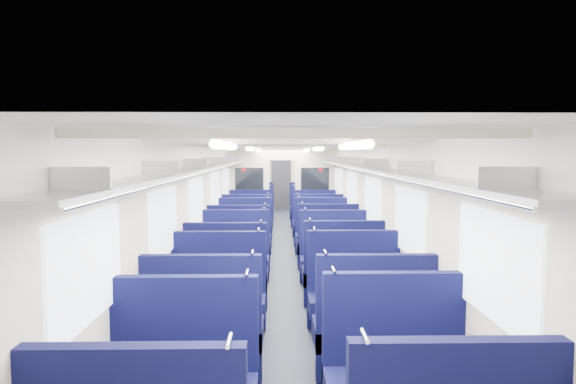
# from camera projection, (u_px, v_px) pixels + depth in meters

# --- Properties ---
(floor) EXTENTS (2.80, 18.00, 0.01)m
(floor) POSITION_uv_depth(u_px,v_px,m) (283.00, 255.00, 11.07)
(floor) COLOR black
(floor) RESTS_ON ground
(ceiling) EXTENTS (2.80, 18.00, 0.01)m
(ceiling) POSITION_uv_depth(u_px,v_px,m) (283.00, 145.00, 10.89)
(ceiling) COLOR white
(ceiling) RESTS_ON wall_left
(wall_left) EXTENTS (0.02, 18.00, 2.35)m
(wall_left) POSITION_uv_depth(u_px,v_px,m) (218.00, 201.00, 10.95)
(wall_left) COLOR beige
(wall_left) RESTS_ON floor
(dado_left) EXTENTS (0.03, 17.90, 0.70)m
(dado_left) POSITION_uv_depth(u_px,v_px,m) (219.00, 239.00, 11.02)
(dado_left) COLOR black
(dado_left) RESTS_ON floor
(wall_right) EXTENTS (0.02, 18.00, 2.35)m
(wall_right) POSITION_uv_depth(u_px,v_px,m) (348.00, 200.00, 11.00)
(wall_right) COLOR beige
(wall_right) RESTS_ON floor
(dado_right) EXTENTS (0.03, 17.90, 0.70)m
(dado_right) POSITION_uv_depth(u_px,v_px,m) (347.00, 238.00, 11.07)
(dado_right) COLOR black
(dado_right) RESTS_ON floor
(wall_far) EXTENTS (2.80, 0.02, 2.35)m
(wall_far) POSITION_uv_depth(u_px,v_px,m) (281.00, 179.00, 19.95)
(wall_far) COLOR beige
(wall_far) RESTS_ON floor
(luggage_rack_left) EXTENTS (0.36, 17.40, 0.18)m
(luggage_rack_left) POSITION_uv_depth(u_px,v_px,m) (226.00, 163.00, 10.89)
(luggage_rack_left) COLOR #B2B5BA
(luggage_rack_left) RESTS_ON wall_left
(luggage_rack_right) EXTENTS (0.36, 17.40, 0.18)m
(luggage_rack_right) POSITION_uv_depth(u_px,v_px,m) (340.00, 163.00, 10.94)
(luggage_rack_right) COLOR #B2B5BA
(luggage_rack_right) RESTS_ON wall_right
(windows) EXTENTS (2.78, 15.60, 0.75)m
(windows) POSITION_uv_depth(u_px,v_px,m) (283.00, 191.00, 10.50)
(windows) COLOR white
(windows) RESTS_ON wall_left
(ceiling_fittings) EXTENTS (2.70, 16.06, 0.11)m
(ceiling_fittings) POSITION_uv_depth(u_px,v_px,m) (283.00, 148.00, 10.63)
(ceiling_fittings) COLOR beige
(ceiling_fittings) RESTS_ON ceiling
(end_door) EXTENTS (0.75, 0.06, 2.00)m
(end_door) POSITION_uv_depth(u_px,v_px,m) (281.00, 184.00, 19.90)
(end_door) COLOR black
(end_door) RESTS_ON floor
(bulkhead) EXTENTS (2.80, 0.10, 2.35)m
(bulkhead) POSITION_uv_depth(u_px,v_px,m) (282.00, 189.00, 13.72)
(bulkhead) COLOR beige
(bulkhead) RESTS_ON floor
(seat_3) EXTENTS (1.15, 0.63, 1.28)m
(seat_3) POSITION_uv_depth(u_px,v_px,m) (397.00, 384.00, 4.01)
(seat_3) COLOR #0C0E3B
(seat_3) RESTS_ON floor
(seat_4) EXTENTS (1.15, 0.63, 1.28)m
(seat_4) POSITION_uv_depth(u_px,v_px,m) (204.00, 337.00, 5.03)
(seat_4) COLOR #0C0E3B
(seat_4) RESTS_ON floor
(seat_5) EXTENTS (1.15, 0.63, 1.28)m
(seat_5) POSITION_uv_depth(u_px,v_px,m) (373.00, 336.00, 5.05)
(seat_5) COLOR #0C0E3B
(seat_5) RESTS_ON floor
(seat_6) EXTENTS (1.15, 0.63, 1.28)m
(seat_6) POSITION_uv_depth(u_px,v_px,m) (218.00, 303.00, 6.15)
(seat_6) COLOR #0C0E3B
(seat_6) RESTS_ON floor
(seat_7) EXTENTS (1.15, 0.63, 1.28)m
(seat_7) POSITION_uv_depth(u_px,v_px,m) (355.00, 302.00, 6.22)
(seat_7) COLOR #0C0E3B
(seat_7) RESTS_ON floor
(seat_8) EXTENTS (1.15, 0.63, 1.28)m
(seat_8) POSITION_uv_depth(u_px,v_px,m) (227.00, 281.00, 7.24)
(seat_8) COLOR #0C0E3B
(seat_8) RESTS_ON floor
(seat_9) EXTENTS (1.15, 0.63, 1.28)m
(seat_9) POSITION_uv_depth(u_px,v_px,m) (342.00, 277.00, 7.44)
(seat_9) COLOR #0C0E3B
(seat_9) RESTS_ON floor
(seat_10) EXTENTS (1.15, 0.63, 1.28)m
(seat_10) POSITION_uv_depth(u_px,v_px,m) (235.00, 261.00, 8.53)
(seat_10) COLOR #0C0E3B
(seat_10) RESTS_ON floor
(seat_11) EXTENTS (1.15, 0.63, 1.28)m
(seat_11) POSITION_uv_depth(u_px,v_px,m) (335.00, 262.00, 8.47)
(seat_11) COLOR #0C0E3B
(seat_11) RESTS_ON floor
(seat_12) EXTENTS (1.15, 0.63, 1.28)m
(seat_12) POSITION_uv_depth(u_px,v_px,m) (239.00, 249.00, 9.58)
(seat_12) COLOR #0C0E3B
(seat_12) RESTS_ON floor
(seat_13) EXTENTS (1.15, 0.63, 1.28)m
(seat_13) POSITION_uv_depth(u_px,v_px,m) (327.00, 247.00, 9.79)
(seat_13) COLOR #0C0E3B
(seat_13) RESTS_ON floor
(seat_14) EXTENTS (1.15, 0.63, 1.28)m
(seat_14) POSITION_uv_depth(u_px,v_px,m) (244.00, 239.00, 10.79)
(seat_14) COLOR #0C0E3B
(seat_14) RESTS_ON floor
(seat_15) EXTENTS (1.15, 0.63, 1.28)m
(seat_15) POSITION_uv_depth(u_px,v_px,m) (322.00, 238.00, 10.86)
(seat_15) COLOR #0C0E3B
(seat_15) RESTS_ON floor
(seat_16) EXTENTS (1.15, 0.63, 1.28)m
(seat_16) POSITION_uv_depth(u_px,v_px,m) (247.00, 230.00, 12.00)
(seat_16) COLOR #0C0E3B
(seat_16) RESTS_ON floor
(seat_17) EXTENTS (1.15, 0.63, 1.28)m
(seat_17) POSITION_uv_depth(u_px,v_px,m) (318.00, 229.00, 12.07)
(seat_17) COLOR #0C0E3B
(seat_17) RESTS_ON floor
(seat_18) EXTENTS (1.15, 0.63, 1.28)m
(seat_18) POSITION_uv_depth(u_px,v_px,m) (250.00, 223.00, 13.12)
(seat_18) COLOR #0C0E3B
(seat_18) RESTS_ON floor
(seat_19) EXTENTS (1.15, 0.63, 1.28)m
(seat_19) POSITION_uv_depth(u_px,v_px,m) (315.00, 224.00, 13.03)
(seat_19) COLOR #0C0E3B
(seat_19) RESTS_ON floor
(seat_20) EXTENTS (1.15, 0.63, 1.28)m
(seat_20) POSITION_uv_depth(u_px,v_px,m) (254.00, 214.00, 15.10)
(seat_20) COLOR #0C0E3B
(seat_20) RESTS_ON floor
(seat_21) EXTENTS (1.15, 0.63, 1.28)m
(seat_21) POSITION_uv_depth(u_px,v_px,m) (310.00, 214.00, 15.05)
(seat_21) COLOR #0C0E3B
(seat_21) RESTS_ON floor
(seat_22) EXTENTS (1.15, 0.63, 1.28)m
(seat_22) POSITION_uv_depth(u_px,v_px,m) (256.00, 209.00, 16.40)
(seat_22) COLOR #0C0E3B
(seat_22) RESTS_ON floor
(seat_23) EXTENTS (1.15, 0.63, 1.28)m
(seat_23) POSITION_uv_depth(u_px,v_px,m) (308.00, 209.00, 16.41)
(seat_23) COLOR #0C0E3B
(seat_23) RESTS_ON floor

